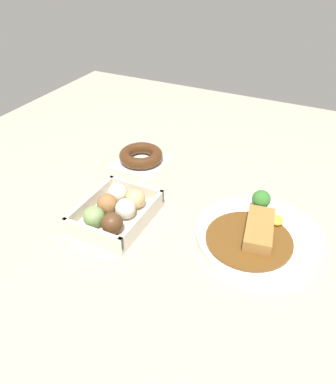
{
  "coord_description": "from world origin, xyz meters",
  "views": [
    {
      "loc": [
        0.55,
        0.22,
        0.52
      ],
      "look_at": [
        -0.07,
        -0.09,
        0.03
      ],
      "focal_mm": 35.38,
      "sensor_mm": 36.0,
      "label": 1
    }
  ],
  "objects": [
    {
      "name": "ground_plane",
      "position": [
        0.0,
        0.0,
        0.0
      ],
      "size": [
        1.6,
        1.6,
        0.0
      ],
      "primitive_type": "plane",
      "color": "#B2A893"
    },
    {
      "name": "donut_box",
      "position": [
        0.03,
        -0.16,
        0.02
      ],
      "size": [
        0.18,
        0.14,
        0.06
      ],
      "color": "beige",
      "rests_on": "ground_plane"
    },
    {
      "name": "curry_plate",
      "position": [
        -0.04,
        0.13,
        0.01
      ],
      "size": [
        0.25,
        0.25,
        0.07
      ],
      "color": "white",
      "rests_on": "ground_plane"
    },
    {
      "name": "chocolate_ring_donut",
      "position": [
        -0.21,
        -0.23,
        0.02
      ],
      "size": [
        0.13,
        0.13,
        0.03
      ],
      "color": "white",
      "rests_on": "ground_plane"
    }
  ]
}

